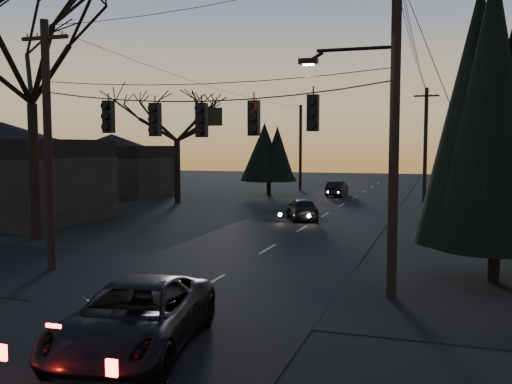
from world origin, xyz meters
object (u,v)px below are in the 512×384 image
(suv_near, at_px, (135,318))
(utility_pole_far_r, at_px, (424,202))
(utility_pole_left, at_px, (52,270))
(utility_pole_far_l, at_px, (300,190))
(bare_tree_left, at_px, (30,48))
(sedan_oncoming_a, at_px, (302,209))
(utility_pole_right, at_px, (391,298))
(evergreen_right, at_px, (499,127))
(sedan_oncoming_b, at_px, (337,189))

(suv_near, bearing_deg, utility_pole_far_r, 72.84)
(utility_pole_left, relative_size, utility_pole_far_l, 1.06)
(bare_tree_left, relative_size, sedan_oncoming_a, 3.28)
(utility_pole_far_l, height_order, bare_tree_left, bare_tree_left)
(utility_pole_right, xyz_separation_m, evergreen_right, (2.91, 2.90, 4.88))
(suv_near, height_order, sedan_oncoming_a, suv_near)
(bare_tree_left, height_order, sedan_oncoming_a, bare_tree_left)
(utility_pole_left, bearing_deg, sedan_oncoming_b, 81.76)
(sedan_oncoming_a, height_order, sedan_oncoming_b, sedan_oncoming_a)
(utility_pole_right, height_order, sedan_oncoming_b, utility_pole_right)
(sedan_oncoming_a, bearing_deg, utility_pole_left, 49.82)
(bare_tree_left, bearing_deg, utility_pole_far_r, 54.70)
(utility_pole_left, bearing_deg, sedan_oncoming_a, 71.29)
(bare_tree_left, xyz_separation_m, sedan_oncoming_b, (9.21, 25.72, -7.98))
(evergreen_right, bearing_deg, utility_pole_far_l, 113.52)
(utility_pole_right, bearing_deg, utility_pole_far_r, 90.00)
(utility_pole_right, height_order, utility_pole_far_r, utility_pole_right)
(utility_pole_right, relative_size, utility_pole_far_r, 1.18)
(evergreen_right, height_order, sedan_oncoming_b, evergreen_right)
(evergreen_right, height_order, suv_near, evergreen_right)
(utility_pole_right, height_order, suv_near, utility_pole_right)
(utility_pole_far_r, distance_m, evergreen_right, 25.73)
(utility_pole_right, bearing_deg, suv_near, -127.90)
(utility_pole_left, bearing_deg, suv_near, -41.60)
(utility_pole_far_r, xyz_separation_m, suv_near, (-4.70, -34.04, 0.72))
(utility_pole_right, xyz_separation_m, bare_tree_left, (-16.26, 5.04, 8.61))
(evergreen_right, relative_size, sedan_oncoming_a, 2.28)
(evergreen_right, xyz_separation_m, sedan_oncoming_b, (-9.95, 27.85, -4.25))
(utility_pole_far_r, relative_size, evergreen_right, 0.99)
(utility_pole_left, distance_m, utility_pole_far_l, 36.00)
(utility_pole_left, relative_size, sedan_oncoming_b, 2.21)
(evergreen_right, distance_m, sedan_oncoming_b, 29.88)
(utility_pole_right, height_order, utility_pole_far_l, utility_pole_right)
(bare_tree_left, relative_size, evergreen_right, 1.44)
(suv_near, relative_size, sedan_oncoming_a, 1.39)
(utility_pole_right, distance_m, utility_pole_left, 11.50)
(bare_tree_left, xyz_separation_m, suv_near, (11.56, -11.07, -7.89))
(sedan_oncoming_b, bearing_deg, utility_pole_far_l, -49.81)
(utility_pole_far_r, height_order, bare_tree_left, bare_tree_left)
(evergreen_right, relative_size, sedan_oncoming_b, 2.23)
(utility_pole_right, distance_m, utility_pole_far_r, 28.00)
(utility_pole_left, height_order, suv_near, utility_pole_left)
(utility_pole_far_r, distance_m, utility_pole_far_l, 14.01)
(suv_near, height_order, sedan_oncoming_b, suv_near)
(evergreen_right, height_order, sedan_oncoming_a, evergreen_right)
(evergreen_right, bearing_deg, suv_near, -130.40)
(utility_pole_left, bearing_deg, utility_pole_far_l, 90.00)
(utility_pole_right, height_order, bare_tree_left, bare_tree_left)
(utility_pole_right, height_order, utility_pole_left, utility_pole_right)
(utility_pole_far_l, distance_m, suv_near, 42.59)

